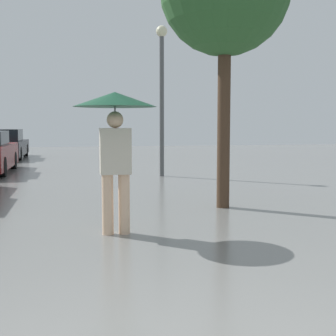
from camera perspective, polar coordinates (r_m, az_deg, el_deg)
The scene contains 3 objects.
pedestrian at distance 6.18m, azimuth -6.47°, elevation 5.74°, with size 1.09×1.09×1.88m.
parked_car_farthest at distance 21.33m, azimuth -19.36°, elevation 2.65°, with size 1.69×4.51×1.27m.
street_lamp at distance 13.26m, azimuth -0.77°, elevation 10.49°, with size 0.31×0.31×4.19m.
Camera 1 is at (-0.48, -1.78, 1.45)m, focal length 50.00 mm.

